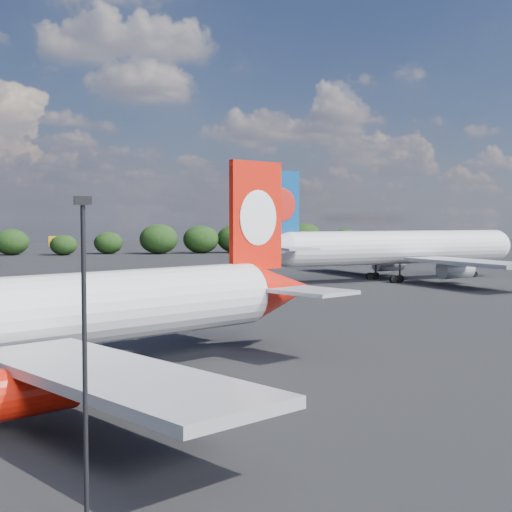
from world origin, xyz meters
name	(u,v)px	position (x,y,z in m)	size (l,w,h in m)	color
ground	(13,303)	(0.00, 60.00, 0.00)	(500.00, 500.00, 0.00)	black
qantas_airliner	(55,314)	(2.71, 12.03, 4.58)	(43.69, 42.13, 15.04)	silver
china_southern_airliner	(389,249)	(60.42, 72.89, 5.49)	(55.24, 52.64, 18.02)	silver
apron_lamp_post	(85,351)	(2.53, -10.61, 6.28)	(0.55, 0.30, 11.26)	black
billboard_yellow	(57,242)	(12.00, 182.00, 3.87)	(5.00, 0.30, 5.50)	orange
horizon_treeline	(70,241)	(15.51, 180.38, 4.00)	(205.14, 16.49, 9.26)	black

